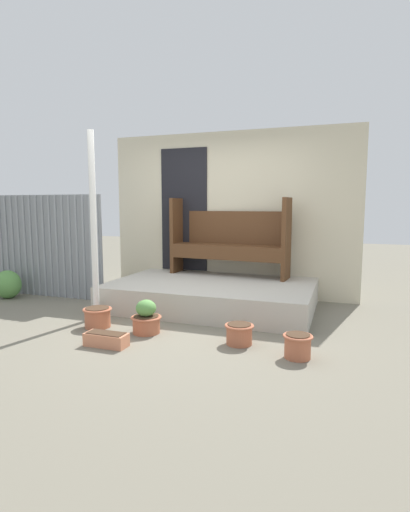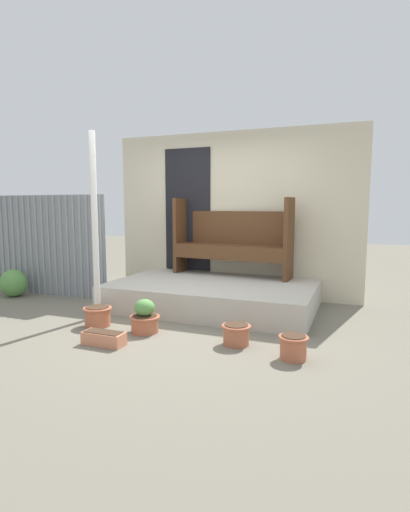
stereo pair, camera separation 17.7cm
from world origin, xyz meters
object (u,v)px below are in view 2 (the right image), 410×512
bench (232,238)px  shrub_by_fence (14,283)px  flower_pot_far_right (293,346)px  planter_box_rect (104,338)px  flower_pot_left (98,315)px  support_post (95,226)px  flower_pot_right (236,333)px  flower_pot_middle (145,318)px

bench → shrub_by_fence: (-3.26, -1.20, -0.73)m
bench → flower_pot_far_right: 2.70m
bench → planter_box_rect: bench is taller
flower_pot_left → flower_pot_far_right: bearing=-4.9°
support_post → flower_pot_right: (1.98, -0.34, -1.06)m
support_post → shrub_by_fence: support_post is taller
bench → flower_pot_middle: bench is taller
flower_pot_right → flower_pot_left: bearing=179.5°
support_post → flower_pot_middle: 1.39m
flower_pot_far_right → flower_pot_left: bearing=175.1°
flower_pot_left → flower_pot_far_right: 2.38m
support_post → flower_pot_left: size_ratio=6.89×
shrub_by_fence → bench: bearing=20.2°
flower_pot_right → shrub_by_fence: 4.04m
flower_pot_left → flower_pot_middle: flower_pot_middle is taller
bench → flower_pot_right: size_ratio=6.09×
flower_pot_left → planter_box_rect: bearing=-48.6°
flower_pot_far_right → shrub_by_fence: 4.68m
flower_pot_middle → planter_box_rect: flower_pot_middle is taller
flower_pot_right → shrub_by_fence: shrub_by_fence is taller
support_post → shrub_by_fence: size_ratio=5.35×
flower_pot_right → flower_pot_far_right: bearing=-16.8°
flower_pot_far_right → support_post: bearing=168.5°
flower_pot_middle → shrub_by_fence: (-2.86, 0.82, 0.05)m
flower_pot_far_right → bench: bearing=120.6°
shrub_by_fence → flower_pot_left: bearing=-20.3°
flower_pot_right → flower_pot_far_right: (0.62, -0.19, 0.01)m
bench → shrub_by_fence: bench is taller
flower_pot_far_right → shrub_by_fence: (-4.57, 1.02, 0.09)m
flower_pot_left → planter_box_rect: 0.71m
bench → flower_pot_right: bench is taller
bench → flower_pot_right: bearing=-66.5°
bench → flower_pot_left: size_ratio=5.49×
flower_pot_middle → flower_pot_right: flower_pot_middle is taller
support_post → shrub_by_fence: 2.24m
support_post → planter_box_rect: size_ratio=5.24×
flower_pot_middle → flower_pot_far_right: bearing=-6.6°
flower_pot_middle → planter_box_rect: bearing=-109.7°
bench → flower_pot_far_right: bench is taller
support_post → flower_pot_right: support_post is taller
bench → flower_pot_left: bearing=-113.0°
support_post → flower_pot_right: size_ratio=7.64×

